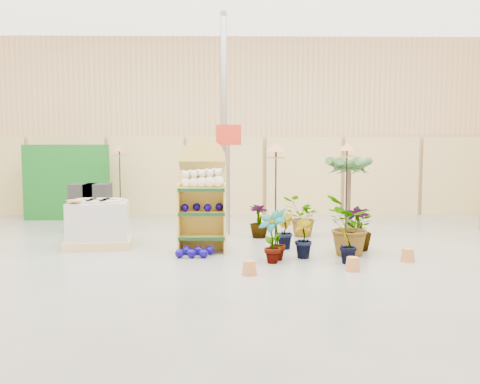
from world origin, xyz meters
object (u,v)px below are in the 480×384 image
object	(u,v)px
pallet_stack	(98,224)
display_shelf	(202,199)
potted_plant_2	(351,226)
bird_table_front	(276,151)

from	to	relation	value
pallet_stack	display_shelf	bearing A→B (deg)	-20.05
display_shelf	potted_plant_2	size ratio (longest dim) A/B	1.95
bird_table_front	pallet_stack	bearing A→B (deg)	166.51
display_shelf	pallet_stack	xyz separation A→B (m)	(-1.88, 0.41, -0.47)
pallet_stack	potted_plant_2	world-z (taller)	potted_plant_2
pallet_stack	potted_plant_2	bearing A→B (deg)	-19.34
pallet_stack	bird_table_front	xyz separation A→B (m)	(3.10, -0.74, 1.30)
pallet_stack	potted_plant_2	size ratio (longest dim) A/B	1.26
display_shelf	bird_table_front	size ratio (longest dim) A/B	1.05
potted_plant_2	bird_table_front	bearing A→B (deg)	173.34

